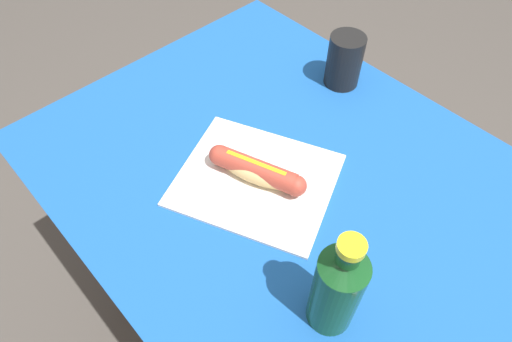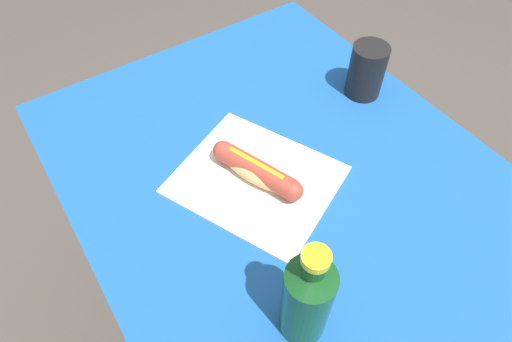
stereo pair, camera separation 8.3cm
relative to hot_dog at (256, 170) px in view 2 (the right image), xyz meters
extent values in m
plane|color=#47423D|center=(-0.08, -0.06, -0.81)|extent=(6.00, 6.00, 0.00)
cylinder|color=brown|center=(0.36, -0.34, -0.44)|extent=(0.07, 0.07, 0.74)
cylinder|color=brown|center=(0.36, 0.22, -0.44)|extent=(0.07, 0.07, 0.74)
cube|color=brown|center=(-0.08, -0.06, -0.05)|extent=(1.05, 0.72, 0.03)
cube|color=#19519E|center=(-0.08, -0.06, -0.03)|extent=(1.11, 0.78, 0.00)
cube|color=silver|center=(0.00, 0.00, -0.03)|extent=(0.37, 0.35, 0.01)
ellipsoid|color=#E5BC75|center=(0.00, 0.00, 0.00)|extent=(0.16, 0.10, 0.05)
cylinder|color=#A83D2D|center=(0.00, 0.00, 0.00)|extent=(0.16, 0.09, 0.04)
sphere|color=#A83D2D|center=(0.07, 0.03, 0.00)|extent=(0.04, 0.04, 0.04)
sphere|color=#A83D2D|center=(-0.07, -0.03, 0.00)|extent=(0.04, 0.04, 0.04)
cube|color=yellow|center=(0.00, 0.00, 0.02)|extent=(0.12, 0.05, 0.00)
cylinder|color=#14471E|center=(-0.27, 0.10, 0.05)|extent=(0.07, 0.07, 0.16)
cone|color=#14471E|center=(-0.27, 0.10, 0.14)|extent=(0.07, 0.07, 0.02)
cylinder|color=#14471E|center=(-0.27, 0.10, 0.16)|extent=(0.03, 0.03, 0.03)
cylinder|color=yellow|center=(-0.27, 0.10, 0.18)|extent=(0.04, 0.04, 0.01)
cylinder|color=black|center=(0.08, -0.35, 0.03)|extent=(0.08, 0.08, 0.12)
camera|label=1|loc=(-0.38, 0.35, 0.65)|focal=30.88mm
camera|label=2|loc=(-0.43, 0.29, 0.65)|focal=30.88mm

